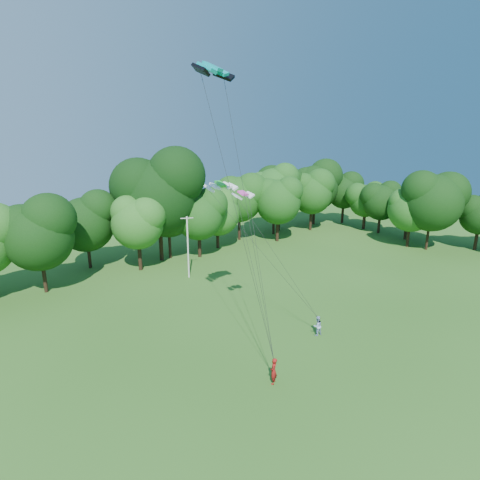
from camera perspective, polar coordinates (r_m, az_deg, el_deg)
ground at (r=23.48m, az=17.65°, el=-27.77°), size 160.00×160.00×0.00m
utility_pole at (r=43.88m, az=-7.94°, el=-0.98°), size 1.40×0.61×7.34m
kite_flyer_left at (r=26.31m, az=5.14°, el=-19.26°), size 0.80×0.74×1.84m
kite_flyer_right at (r=32.42m, az=11.70°, el=-12.68°), size 0.92×0.78×1.68m
kite_teal at (r=24.24m, az=-4.20°, el=24.87°), size 3.02×2.01×0.68m
kite_green at (r=32.08m, az=-2.99°, el=8.55°), size 2.85×1.51×0.46m
kite_pink at (r=27.90m, az=0.46°, el=7.17°), size 1.67×0.87×0.33m
tree_back_center at (r=50.06m, az=-12.42°, el=7.92°), size 10.92×10.92×15.89m
tree_back_east at (r=64.11m, az=5.27°, el=7.71°), size 8.56×8.56×12.46m
tree_flank_east at (r=61.43m, az=24.74°, el=5.10°), size 7.39×7.39×10.75m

